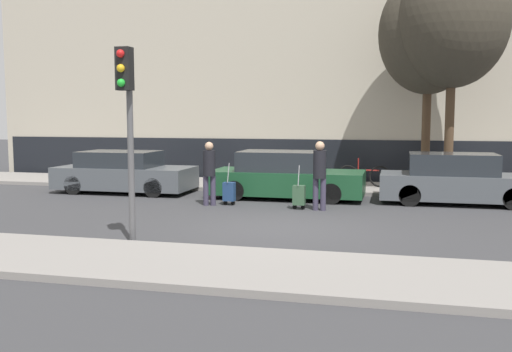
% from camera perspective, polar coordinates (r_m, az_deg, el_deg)
% --- Properties ---
extents(ground_plane, '(80.00, 80.00, 0.00)m').
position_cam_1_polar(ground_plane, '(12.80, 2.59, -5.17)').
color(ground_plane, '#38383A').
extents(sidewalk_near, '(28.00, 2.50, 0.12)m').
position_cam_1_polar(sidewalk_near, '(9.23, -2.02, -9.20)').
color(sidewalk_near, gray).
rests_on(sidewalk_near, ground_plane).
extents(sidewalk_far, '(28.00, 3.00, 0.12)m').
position_cam_1_polar(sidewalk_far, '(19.62, 6.58, -1.11)').
color(sidewalk_far, gray).
rests_on(sidewalk_far, ground_plane).
extents(building_facade, '(28.00, 2.42, 9.84)m').
position_cam_1_polar(building_facade, '(22.96, 7.82, 12.02)').
color(building_facade, '#B7AD99').
rests_on(building_facade, ground_plane).
extents(parked_car_0, '(4.42, 1.88, 1.35)m').
position_cam_1_polar(parked_car_0, '(19.03, -13.07, 0.30)').
color(parked_car_0, '#4C5156').
rests_on(parked_car_0, ground_plane).
extents(parked_car_1, '(4.57, 1.88, 1.43)m').
position_cam_1_polar(parked_car_1, '(17.23, 3.01, -0.04)').
color(parked_car_1, '#194728').
rests_on(parked_car_1, ground_plane).
extents(parked_car_2, '(4.31, 1.74, 1.43)m').
position_cam_1_polar(parked_car_2, '(17.10, 19.42, -0.42)').
color(parked_car_2, '#4C5156').
rests_on(parked_car_2, ground_plane).
extents(pedestrian_left, '(0.34, 0.34, 1.77)m').
position_cam_1_polar(pedestrian_left, '(15.84, -4.70, 0.67)').
color(pedestrian_left, '#383347').
rests_on(pedestrian_left, ground_plane).
extents(trolley_left, '(0.34, 0.29, 1.18)m').
position_cam_1_polar(trolley_left, '(15.94, -2.70, -1.57)').
color(trolley_left, navy).
rests_on(trolley_left, ground_plane).
extents(pedestrian_right, '(0.35, 0.34, 1.83)m').
position_cam_1_polar(pedestrian_right, '(15.05, 6.38, 0.50)').
color(pedestrian_right, '#383347').
rests_on(pedestrian_right, ground_plane).
extents(trolley_right, '(0.34, 0.29, 1.18)m').
position_cam_1_polar(trolley_right, '(15.24, 4.32, -1.93)').
color(trolley_right, '#335138').
rests_on(trolley_right, ground_plane).
extents(traffic_light, '(0.28, 0.47, 3.76)m').
position_cam_1_polar(traffic_light, '(11.13, -12.77, 6.89)').
color(traffic_light, '#515154').
rests_on(traffic_light, ground_plane).
extents(parked_bicycle, '(1.77, 0.06, 0.96)m').
position_cam_1_polar(parked_bicycle, '(19.41, 10.73, 0.03)').
color(parked_bicycle, black).
rests_on(parked_bicycle, sidewalk_far).
extents(bare_tree_near_crossing, '(3.19, 3.19, 6.95)m').
position_cam_1_polar(bare_tree_near_crossing, '(19.58, 16.91, 13.45)').
color(bare_tree_near_crossing, '#4C3826').
rests_on(bare_tree_near_crossing, sidewalk_far).
extents(bare_tree_down_street, '(3.35, 3.35, 7.31)m').
position_cam_1_polar(bare_tree_down_street, '(18.91, 19.11, 14.45)').
color(bare_tree_down_street, '#4C3826').
rests_on(bare_tree_down_street, sidewalk_far).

